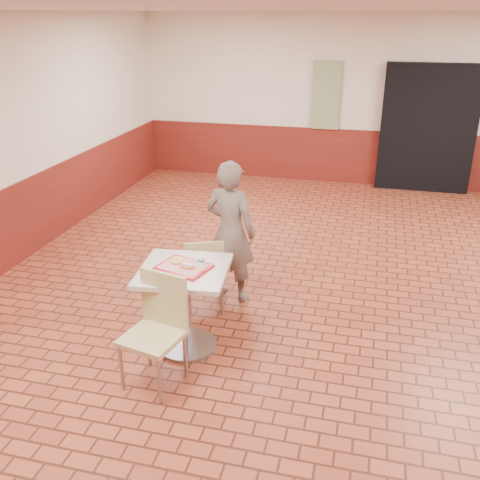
% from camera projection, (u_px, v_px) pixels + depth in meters
% --- Properties ---
extents(room_shell, '(8.01, 10.01, 3.01)m').
position_uv_depth(room_shell, '(336.00, 181.00, 5.07)').
color(room_shell, brown).
rests_on(room_shell, ground).
extents(wainscot_band, '(8.00, 10.00, 1.00)m').
position_uv_depth(wainscot_band, '(329.00, 275.00, 5.46)').
color(wainscot_band, maroon).
rests_on(wainscot_band, ground).
extents(corridor_doorway, '(1.60, 0.22, 2.20)m').
position_uv_depth(corridor_doorway, '(428.00, 129.00, 9.31)').
color(corridor_doorway, black).
rests_on(corridor_doorway, ground).
extents(promo_poster, '(0.50, 0.03, 1.20)m').
position_uv_depth(promo_poster, '(326.00, 95.00, 9.57)').
color(promo_poster, gray).
rests_on(promo_poster, wainscot_band).
extents(main_table, '(0.79, 0.79, 0.83)m').
position_uv_depth(main_table, '(185.00, 295.00, 4.94)').
color(main_table, '#C5B19E').
rests_on(main_table, ground).
extents(chair_main_front, '(0.54, 0.54, 0.98)m').
position_uv_depth(chair_main_front, '(157.00, 324.00, 4.50)').
color(chair_main_front, tan).
rests_on(chair_main_front, ground).
extents(chair_main_back, '(0.51, 0.51, 0.85)m').
position_uv_depth(chair_main_back, '(204.00, 271.00, 5.58)').
color(chair_main_back, tan).
rests_on(chair_main_back, ground).
extents(customer, '(0.65, 0.50, 1.58)m').
position_uv_depth(customer, '(231.00, 232.00, 5.76)').
color(customer, '#695B51').
rests_on(customer, ground).
extents(serving_tray, '(0.44, 0.35, 0.03)m').
position_uv_depth(serving_tray, '(184.00, 267.00, 4.83)').
color(serving_tray, '#B70D11').
rests_on(serving_tray, main_table).
extents(ring_donut, '(0.15, 0.15, 0.04)m').
position_uv_depth(ring_donut, '(177.00, 261.00, 4.88)').
color(ring_donut, '#F3C558').
rests_on(ring_donut, serving_tray).
extents(long_john_donut, '(0.15, 0.08, 0.04)m').
position_uv_depth(long_john_donut, '(187.00, 266.00, 4.77)').
color(long_john_donut, gold).
rests_on(long_john_donut, serving_tray).
extents(paper_cup, '(0.07, 0.07, 0.08)m').
position_uv_depth(paper_cup, '(201.00, 260.00, 4.83)').
color(paper_cup, white).
rests_on(paper_cup, serving_tray).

